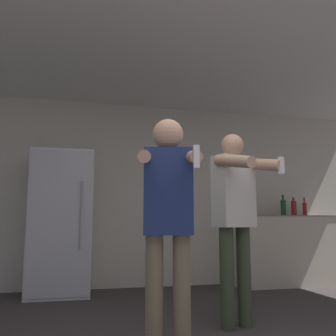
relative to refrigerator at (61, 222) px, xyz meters
The scene contains 10 objects.
wall_back 1.19m from the refrigerator, 19.43° to the left, with size 7.00×0.06×2.55m.
ceiling_slab 2.41m from the refrigerator, 51.78° to the right, with size 7.00×3.90×0.05m.
refrigerator is the anchor object (origin of this frame).
counter 3.14m from the refrigerator, ahead, with size 1.60×0.60×0.97m.
bottle_dark_rum 3.29m from the refrigerator, ahead, with size 0.08×0.08×0.29m.
bottle_clear_vodka 2.51m from the refrigerator, ahead, with size 0.09×0.09×0.31m.
bottle_green_wine 3.12m from the refrigerator, ahead, with size 0.08×0.08×0.30m.
bottle_amber_bourbon 3.47m from the refrigerator, ahead, with size 0.06×0.06×0.27m.
person_woman_foreground 2.50m from the refrigerator, 71.37° to the right, with size 0.46×0.52×1.59m.
person_man_side 2.38m from the refrigerator, 49.98° to the right, with size 0.54×0.61×1.66m.
Camera 1 is at (-0.86, -1.83, 0.87)m, focal length 40.00 mm.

